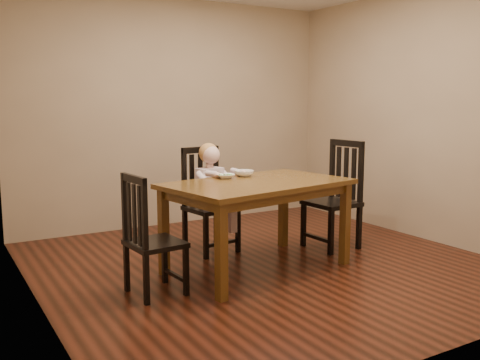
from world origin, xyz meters
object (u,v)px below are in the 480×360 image
chair_child (208,202)px  chair_right (336,196)px  bowl_veg (244,173)px  dining_table (257,192)px  toddler (211,187)px  chair_left (150,238)px  bowl_peas (226,176)px

chair_child → chair_right: (1.19, -0.54, 0.03)m
chair_child → chair_right: size_ratio=0.95×
chair_right → bowl_veg: 1.08m
dining_table → bowl_veg: (0.06, 0.33, 0.12)m
toddler → chair_left: bearing=32.8°
bowl_peas → chair_right: bearing=-3.7°
dining_table → toddler: 0.72m
chair_child → bowl_veg: size_ratio=5.74×
chair_child → toddler: size_ratio=1.78×
chair_child → toddler: 0.16m
chair_left → chair_right: (2.15, 0.34, 0.07)m
dining_table → bowl_veg: bowl_veg is taller
toddler → bowl_veg: (0.15, -0.38, 0.17)m
chair_right → bowl_veg: size_ratio=6.06×
toddler → bowl_peas: toddler is taller
dining_table → chair_child: 0.80m
bowl_veg → chair_right: bearing=-6.2°
chair_child → toddler: chair_child is taller
dining_table → toddler: toddler is taller
dining_table → bowl_peas: (-0.15, 0.30, 0.11)m
toddler → bowl_veg: 0.45m
bowl_veg → chair_left: bearing=-158.1°
bowl_peas → chair_child: bearing=83.2°
chair_left → bowl_peas: bearing=109.9°
dining_table → bowl_peas: bearing=116.9°
dining_table → bowl_peas: size_ratio=10.38×
chair_right → bowl_peas: chair_right is taller
chair_left → bowl_veg: size_ratio=5.24×
chair_right → bowl_veg: bearing=80.4°
toddler → chair_child: bearing=-90.0°
toddler → chair_right: bearing=149.6°
dining_table → toddler: (-0.09, 0.71, -0.05)m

